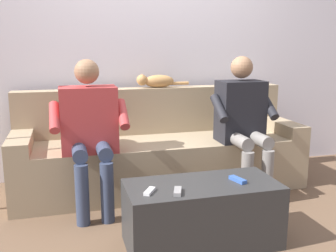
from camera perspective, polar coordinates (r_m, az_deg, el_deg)
name	(u,v)px	position (r m, az deg, el deg)	size (l,w,h in m)	color
ground_plane	(183,218)	(3.04, 2.29, -13.35)	(8.00, 8.00, 0.00)	brown
back_wall	(148,41)	(3.93, -3.02, 12.40)	(5.72, 0.06, 2.66)	silver
couch	(160,153)	(3.59, -1.21, -3.97)	(2.57, 0.76, 0.89)	#9E896B
coffee_table	(202,214)	(2.61, 4.98, -12.71)	(0.99, 0.46, 0.42)	#2D2D2D
person_left_seated	(243,117)	(3.40, 10.94, 1.27)	(0.54, 0.54, 1.20)	black
person_right_seated	(90,126)	(3.06, -11.44, 0.03)	(0.59, 0.52, 1.19)	#B23838
cat_on_backrest	(156,81)	(3.72, -1.76, 6.63)	(0.51, 0.12, 0.13)	#B7844C
remote_white	(150,191)	(2.37, -2.72, -9.54)	(0.12, 0.04, 0.02)	white
remote_blue	(238,180)	(2.59, 10.19, -7.75)	(0.13, 0.04, 0.02)	#3860B7
remote_gray	(178,191)	(2.36, 1.42, -9.56)	(0.12, 0.04, 0.02)	gray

